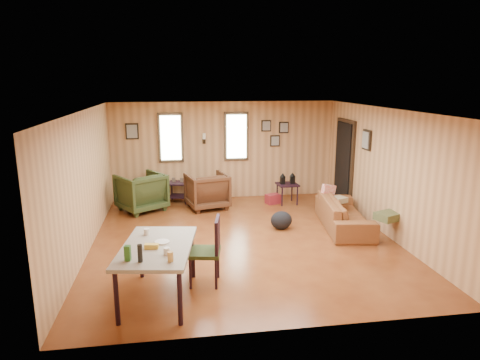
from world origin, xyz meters
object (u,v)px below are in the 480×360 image
at_px(recliner_green, 141,190).
at_px(dining_table, 157,251).
at_px(side_table, 287,183).
at_px(recliner_brown, 207,189).
at_px(end_table, 178,189).
at_px(sofa, 344,209).

xyz_separation_m(recliner_green, dining_table, (0.51, -4.18, 0.23)).
height_order(side_table, dining_table, dining_table).
bearing_deg(recliner_green, recliner_brown, 145.43).
height_order(end_table, side_table, side_table).
bearing_deg(end_table, recliner_green, -147.68).
bearing_deg(recliner_brown, sofa, 131.92).
bearing_deg(recliner_brown, recliner_green, -14.97).
xyz_separation_m(recliner_brown, side_table, (1.93, 0.07, 0.06)).
height_order(recliner_green, end_table, recliner_green).
bearing_deg(end_table, sofa, -35.52).
distance_m(recliner_brown, dining_table, 4.28).
bearing_deg(end_table, recliner_brown, -40.54).
relative_size(recliner_brown, recliner_green, 0.95).
distance_m(end_table, dining_table, 4.74).
bearing_deg(dining_table, sofa, 42.16).
distance_m(sofa, recliner_brown, 3.16).
height_order(recliner_green, side_table, recliner_green).
bearing_deg(side_table, sofa, -69.54).
bearing_deg(end_table, side_table, -10.74).
distance_m(sofa, side_table, 1.97).
relative_size(recliner_brown, side_table, 1.19).
xyz_separation_m(recliner_brown, dining_table, (-0.98, -4.16, 0.25)).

